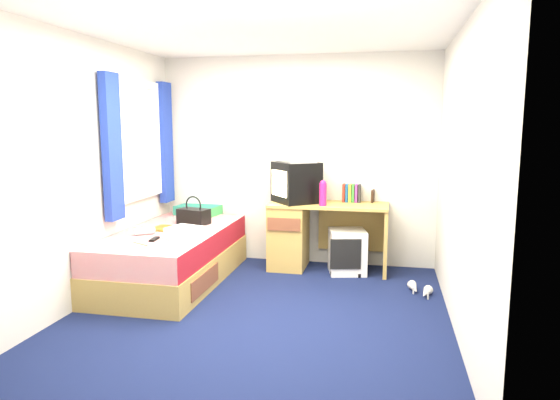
% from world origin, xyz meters
% --- Properties ---
extents(ground, '(3.40, 3.40, 0.00)m').
position_xyz_m(ground, '(0.00, 0.00, 0.00)').
color(ground, '#0C1438').
rests_on(ground, ground).
extents(room_shell, '(3.40, 3.40, 3.40)m').
position_xyz_m(room_shell, '(0.00, 0.00, 1.45)').
color(room_shell, white).
rests_on(room_shell, ground).
extents(bed, '(1.01, 2.00, 0.54)m').
position_xyz_m(bed, '(-1.10, 0.65, 0.27)').
color(bed, tan).
rests_on(bed, ground).
extents(pillow, '(0.55, 0.39, 0.11)m').
position_xyz_m(pillow, '(-1.17, 1.57, 0.59)').
color(pillow, '#176696').
rests_on(pillow, bed).
extents(desk, '(1.30, 0.55, 0.75)m').
position_xyz_m(desk, '(0.14, 1.44, 0.41)').
color(desk, tan).
rests_on(desk, ground).
extents(storage_cube, '(0.46, 0.46, 0.48)m').
position_xyz_m(storage_cube, '(0.64, 1.34, 0.24)').
color(storage_cube, white).
rests_on(storage_cube, ground).
extents(crt_tv, '(0.61, 0.62, 0.45)m').
position_xyz_m(crt_tv, '(0.05, 1.44, 0.98)').
color(crt_tv, black).
rests_on(crt_tv, desk).
extents(vcr, '(0.50, 0.54, 0.08)m').
position_xyz_m(vcr, '(0.05, 1.44, 1.24)').
color(vcr, silver).
rests_on(vcr, crt_tv).
extents(book_row, '(0.20, 0.13, 0.20)m').
position_xyz_m(book_row, '(0.66, 1.60, 0.85)').
color(book_row, maroon).
rests_on(book_row, desk).
extents(picture_frame, '(0.04, 0.12, 0.14)m').
position_xyz_m(picture_frame, '(0.89, 1.63, 0.82)').
color(picture_frame, black).
rests_on(picture_frame, desk).
extents(pink_water_bottle, '(0.10, 0.10, 0.24)m').
position_xyz_m(pink_water_bottle, '(0.38, 1.26, 0.87)').
color(pink_water_bottle, '#CE1D70').
rests_on(pink_water_bottle, desk).
extents(aerosol_can, '(0.06, 0.06, 0.18)m').
position_xyz_m(aerosol_can, '(0.27, 1.47, 0.84)').
color(aerosol_can, white).
rests_on(aerosol_can, desk).
extents(handbag, '(0.37, 0.27, 0.31)m').
position_xyz_m(handbag, '(-1.01, 1.02, 0.63)').
color(handbag, black).
rests_on(handbag, bed).
extents(towel, '(0.39, 0.35, 0.11)m').
position_xyz_m(towel, '(-0.81, 0.34, 0.59)').
color(towel, silver).
rests_on(towel, bed).
extents(magazine, '(0.25, 0.31, 0.01)m').
position_xyz_m(magazine, '(-1.22, 0.71, 0.55)').
color(magazine, gold).
rests_on(magazine, bed).
extents(water_bottle, '(0.20, 0.18, 0.07)m').
position_xyz_m(water_bottle, '(-1.28, 0.40, 0.58)').
color(water_bottle, silver).
rests_on(water_bottle, bed).
extents(colour_swatch_fan, '(0.22, 0.16, 0.01)m').
position_xyz_m(colour_swatch_fan, '(-1.11, 0.05, 0.55)').
color(colour_swatch_fan, gold).
rests_on(colour_swatch_fan, bed).
extents(remote_control, '(0.07, 0.16, 0.02)m').
position_xyz_m(remote_control, '(-1.08, 0.21, 0.55)').
color(remote_control, black).
rests_on(remote_control, bed).
extents(window_assembly, '(0.11, 1.42, 1.40)m').
position_xyz_m(window_assembly, '(-1.55, 0.90, 1.42)').
color(window_assembly, silver).
rests_on(window_assembly, room_shell).
extents(white_heels, '(0.24, 0.36, 0.09)m').
position_xyz_m(white_heels, '(1.39, 0.76, 0.04)').
color(white_heels, silver).
rests_on(white_heels, ground).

